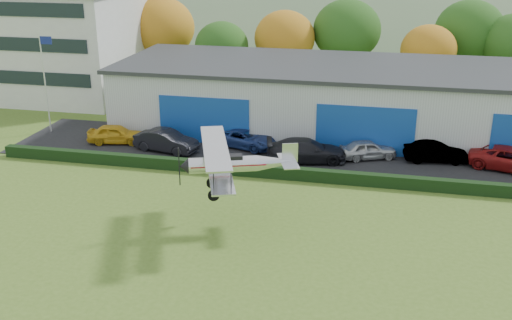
% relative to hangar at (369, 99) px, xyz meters
% --- Properties ---
extents(apron, '(48.00, 9.00, 0.05)m').
position_rel_hangar_xyz_m(apron, '(-2.00, -6.98, -2.63)').
color(apron, black).
rests_on(apron, ground).
extents(hedge, '(46.00, 0.60, 0.80)m').
position_rel_hangar_xyz_m(hedge, '(-2.00, -11.78, -2.26)').
color(hedge, black).
rests_on(hedge, ground).
extents(hangar, '(40.60, 12.60, 5.30)m').
position_rel_hangar_xyz_m(hangar, '(0.00, 0.00, 0.00)').
color(hangar, '#B2B7BC').
rests_on(hangar, ground).
extents(office_block, '(20.60, 15.60, 10.40)m').
position_rel_hangar_xyz_m(office_block, '(-33.00, 7.02, 2.56)').
color(office_block, silver).
rests_on(office_block, ground).
extents(flagpole, '(1.05, 0.10, 8.00)m').
position_rel_hangar_xyz_m(flagpole, '(-24.88, -5.98, 2.13)').
color(flagpole, silver).
rests_on(flagpole, ground).
extents(tree_belt, '(75.70, 13.22, 10.12)m').
position_rel_hangar_xyz_m(tree_belt, '(-4.15, 12.64, 2.95)').
color(tree_belt, '#3D2614').
rests_on(tree_belt, ground).
extents(distant_hills, '(430.00, 196.00, 56.00)m').
position_rel_hangar_xyz_m(distant_hills, '(-9.38, 112.02, -15.70)').
color(distant_hills, '#4C6642').
rests_on(distant_hills, ground).
extents(car_0, '(4.47, 2.50, 1.44)m').
position_rel_hangar_xyz_m(car_0, '(-18.57, -7.54, -1.89)').
color(car_0, gold).
rests_on(car_0, apron).
extents(car_1, '(5.02, 2.62, 1.58)m').
position_rel_hangar_xyz_m(car_1, '(-14.17, -8.47, -1.82)').
color(car_1, black).
rests_on(car_1, apron).
extents(car_2, '(5.25, 3.54, 1.34)m').
position_rel_hangar_xyz_m(car_2, '(-8.73, -6.36, -1.94)').
color(car_2, navy).
rests_on(car_2, apron).
extents(car_3, '(5.93, 3.43, 1.62)m').
position_rel_hangar_xyz_m(car_3, '(-3.84, -8.40, -1.80)').
color(car_3, black).
rests_on(car_3, apron).
extents(car_4, '(4.32, 3.04, 1.37)m').
position_rel_hangar_xyz_m(car_4, '(0.33, -6.91, -1.92)').
color(car_4, silver).
rests_on(car_4, apron).
extents(car_5, '(4.49, 2.01, 1.43)m').
position_rel_hangar_xyz_m(car_5, '(4.99, -6.55, -1.89)').
color(car_5, gray).
rests_on(car_5, apron).
extents(car_6, '(5.94, 3.96, 1.52)m').
position_rel_hangar_xyz_m(car_6, '(9.87, -7.03, -1.85)').
color(car_6, maroon).
rests_on(car_6, apron).
extents(biplane, '(6.38, 7.19, 2.71)m').
position_rel_hangar_xyz_m(biplane, '(-6.36, -18.97, 0.98)').
color(biplane, silver).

